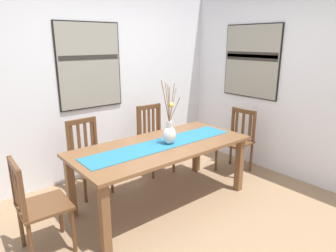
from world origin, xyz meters
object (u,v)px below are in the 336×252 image
object	(u,v)px
chair_3	(37,205)
chair_2	(154,137)
chair_1	(237,140)
painting_on_back_wall	(90,66)
chair_0	(88,155)
dining_table	(162,152)
painting_on_side_wall	(251,61)
centerpiece_vase	(169,132)

from	to	relation	value
chair_3	chair_2	bearing A→B (deg)	23.29
chair_1	painting_on_back_wall	xyz separation A→B (m)	(-1.65, 1.20, 1.07)
chair_1	chair_3	size ratio (longest dim) A/B	1.00
chair_0	dining_table	bearing A→B (deg)	-56.51
chair_2	painting_on_side_wall	size ratio (longest dim) A/B	0.91
chair_3	painting_on_back_wall	world-z (taller)	painting_on_back_wall
dining_table	painting_on_back_wall	xyz separation A→B (m)	(-0.23, 1.24, 0.91)
centerpiece_vase	painting_on_back_wall	world-z (taller)	painting_on_back_wall
dining_table	centerpiece_vase	world-z (taller)	centerpiece_vase
chair_1	painting_on_back_wall	size ratio (longest dim) A/B	0.81
chair_1	centerpiece_vase	bearing A→B (deg)	-176.62
chair_0	painting_on_back_wall	world-z (taller)	painting_on_back_wall
chair_2	chair_3	size ratio (longest dim) A/B	1.06
chair_3	painting_on_side_wall	xyz separation A→B (m)	(3.21, 0.17, 1.09)
painting_on_side_wall	chair_1	bearing A→B (deg)	-161.32
chair_2	painting_on_side_wall	world-z (taller)	painting_on_side_wall
centerpiece_vase	chair_3	bearing A→B (deg)	178.07
chair_1	painting_on_side_wall	size ratio (longest dim) A/B	0.86
chair_0	chair_3	bearing A→B (deg)	-136.53
chair_1	painting_on_side_wall	world-z (taller)	painting_on_side_wall
chair_0	painting_on_side_wall	xyz separation A→B (m)	(2.36, -0.64, 1.08)
chair_3	painting_on_side_wall	distance (m)	3.39
dining_table	chair_3	xyz separation A→B (m)	(-1.39, 0.00, -0.16)
dining_table	chair_1	bearing A→B (deg)	1.34
chair_2	centerpiece_vase	bearing A→B (deg)	-115.88
centerpiece_vase	painting_on_side_wall	distance (m)	1.89
centerpiece_vase	chair_1	world-z (taller)	centerpiece_vase
centerpiece_vase	chair_3	distance (m)	1.51
painting_on_back_wall	chair_0	bearing A→B (deg)	-125.43
centerpiece_vase	chair_2	xyz separation A→B (m)	(0.42, 0.86, -0.36)
painting_on_back_wall	painting_on_side_wall	world-z (taller)	painting_on_back_wall
chair_2	chair_3	distance (m)	2.04
chair_3	painting_on_side_wall	world-z (taller)	painting_on_side_wall
chair_2	painting_on_back_wall	world-z (taller)	painting_on_back_wall
dining_table	chair_1	distance (m)	1.43
dining_table	chair_0	distance (m)	0.98
painting_on_side_wall	dining_table	bearing A→B (deg)	-174.70
chair_3	painting_on_side_wall	bearing A→B (deg)	2.96
dining_table	painting_on_back_wall	size ratio (longest dim) A/B	1.83
chair_0	chair_3	size ratio (longest dim) A/B	1.02
chair_0	painting_on_side_wall	bearing A→B (deg)	-15.23
chair_3	painting_on_back_wall	size ratio (longest dim) A/B	0.81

